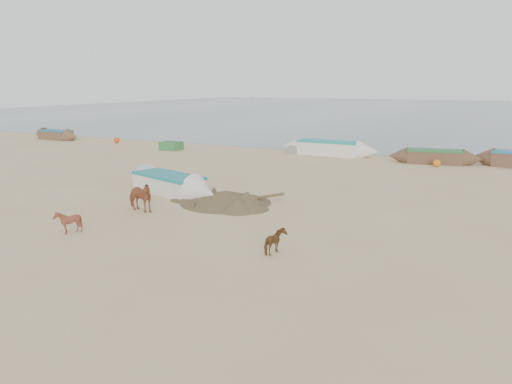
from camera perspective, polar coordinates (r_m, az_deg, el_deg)
ground at (r=14.77m, az=-7.05°, el=-6.78°), size 140.00×140.00×0.00m
sea at (r=94.00m, az=22.19°, el=8.55°), size 160.00×160.00×0.00m
cow_adult at (r=19.49m, az=-13.22°, el=-0.51°), size 1.47×0.84×1.17m
calf_front at (r=17.36m, az=-20.70°, el=-3.21°), size 0.91×0.87×0.79m
calf_right at (r=14.37m, az=2.29°, el=-5.73°), size 0.80×0.86×0.72m
near_canoe at (r=22.63m, az=-9.97°, el=0.98°), size 6.33×3.25×0.84m
debris_pile at (r=20.47m, az=-3.49°, el=-0.53°), size 3.80×3.80×0.51m
waterline_canoes at (r=32.57m, az=19.41°, el=3.95°), size 57.03×3.39×0.99m
beach_clutter at (r=31.90m, az=19.01°, el=3.55°), size 42.91×4.21×0.64m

